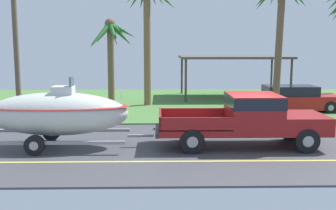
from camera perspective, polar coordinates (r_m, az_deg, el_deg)
name	(u,v)px	position (r m, az deg, el deg)	size (l,w,h in m)	color
ground	(217,109)	(22.55, 6.87, -0.59)	(36.00, 22.00, 0.11)	#424247
pickup_truck_towing	(252,117)	(14.28, 11.71, -1.68)	(5.92, 2.10, 1.82)	maroon
boat_on_trailer	(56,113)	(14.33, -15.41, -1.14)	(6.04, 2.28, 2.43)	gray
parked_sedan_near	(293,99)	(22.45, 17.11, 0.83)	(4.69, 1.91, 1.38)	#B21E19
carport_awning	(233,58)	(27.16, 9.06, 6.53)	(6.94, 4.88, 2.79)	#4C4238
palm_tree_mid	(281,3)	(20.12, 15.54, 13.65)	(2.70, 3.05, 6.91)	brown
palm_tree_far_left	(110,40)	(24.26, -8.18, 9.07)	(3.11, 3.36, 5.04)	brown
palm_tree_far_right	(148,12)	(23.50, -2.83, 12.88)	(3.15, 2.77, 7.31)	brown
utility_pole	(16,36)	(19.91, -20.61, 9.06)	(0.24, 1.80, 7.49)	brown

